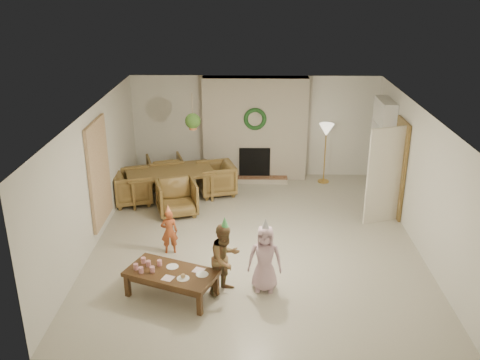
{
  "coord_description": "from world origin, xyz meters",
  "views": [
    {
      "loc": [
        -0.1,
        -9.07,
        4.77
      ],
      "look_at": [
        -0.3,
        0.4,
        1.05
      ],
      "focal_mm": 39.56,
      "sensor_mm": 36.0,
      "label": 1
    }
  ],
  "objects_px": {
    "dining_chair_right": "(216,179)",
    "child_pink": "(265,258)",
    "child_plaid": "(225,259)",
    "dining_table": "(171,185)",
    "coffee_table_top": "(171,273)",
    "dining_chair_far": "(165,171)",
    "dining_chair_left": "(133,187)",
    "child_red": "(169,232)",
    "dining_chair_near": "(177,198)"
  },
  "relations": [
    {
      "from": "dining_chair_far",
      "to": "child_red",
      "type": "relative_size",
      "value": 0.97
    },
    {
      "from": "dining_chair_right",
      "to": "child_plaid",
      "type": "relative_size",
      "value": 0.69
    },
    {
      "from": "dining_chair_far",
      "to": "coffee_table_top",
      "type": "relative_size",
      "value": 0.58
    },
    {
      "from": "child_plaid",
      "to": "dining_table",
      "type": "bearing_deg",
      "value": 65.98
    },
    {
      "from": "dining_chair_far",
      "to": "dining_chair_near",
      "type": "bearing_deg",
      "value": 90.0
    },
    {
      "from": "child_pink",
      "to": "dining_chair_left",
      "type": "bearing_deg",
      "value": 133.47
    },
    {
      "from": "dining_chair_far",
      "to": "child_plaid",
      "type": "height_order",
      "value": "child_plaid"
    },
    {
      "from": "dining_table",
      "to": "coffee_table_top",
      "type": "distance_m",
      "value": 3.88
    },
    {
      "from": "dining_table",
      "to": "dining_chair_near",
      "type": "xyz_separation_m",
      "value": [
        0.25,
        -0.8,
        0.04
      ]
    },
    {
      "from": "dining_chair_left",
      "to": "dining_chair_near",
      "type": "bearing_deg",
      "value": -135.0
    },
    {
      "from": "dining_chair_left",
      "to": "child_pink",
      "type": "relative_size",
      "value": 0.73
    },
    {
      "from": "coffee_table_top",
      "to": "dining_chair_left",
      "type": "bearing_deg",
      "value": 132.66
    },
    {
      "from": "coffee_table_top",
      "to": "child_red",
      "type": "relative_size",
      "value": 1.67
    },
    {
      "from": "coffee_table_top",
      "to": "child_pink",
      "type": "height_order",
      "value": "child_pink"
    },
    {
      "from": "dining_table",
      "to": "dining_chair_near",
      "type": "bearing_deg",
      "value": -90.0
    },
    {
      "from": "dining_chair_left",
      "to": "child_red",
      "type": "height_order",
      "value": "child_red"
    },
    {
      "from": "dining_chair_right",
      "to": "dining_chair_left",
      "type": "bearing_deg",
      "value": -90.0
    },
    {
      "from": "dining_chair_right",
      "to": "dining_table",
      "type": "bearing_deg",
      "value": -90.0
    },
    {
      "from": "child_plaid",
      "to": "child_pink",
      "type": "distance_m",
      "value": 0.63
    },
    {
      "from": "dining_chair_left",
      "to": "child_plaid",
      "type": "relative_size",
      "value": 0.69
    },
    {
      "from": "dining_table",
      "to": "dining_chair_near",
      "type": "height_order",
      "value": "dining_chair_near"
    },
    {
      "from": "child_red",
      "to": "coffee_table_top",
      "type": "bearing_deg",
      "value": 89.5
    },
    {
      "from": "dining_chair_right",
      "to": "coffee_table_top",
      "type": "height_order",
      "value": "dining_chair_right"
    },
    {
      "from": "dining_chair_right",
      "to": "child_pink",
      "type": "xyz_separation_m",
      "value": [
        1.03,
        -3.93,
        0.19
      ]
    },
    {
      "from": "coffee_table_top",
      "to": "dining_chair_right",
      "type": "bearing_deg",
      "value": 105.84
    },
    {
      "from": "child_pink",
      "to": "child_red",
      "type": "bearing_deg",
      "value": 149.06
    },
    {
      "from": "dining_chair_far",
      "to": "coffee_table_top",
      "type": "distance_m",
      "value": 4.71
    },
    {
      "from": "dining_table",
      "to": "child_red",
      "type": "relative_size",
      "value": 2.27
    },
    {
      "from": "dining_chair_far",
      "to": "child_pink",
      "type": "distance_m",
      "value": 4.98
    },
    {
      "from": "dining_chair_far",
      "to": "dining_chair_left",
      "type": "xyz_separation_m",
      "value": [
        -0.55,
        -1.05,
        0.0
      ]
    },
    {
      "from": "dining_chair_far",
      "to": "dining_chair_right",
      "type": "bearing_deg",
      "value": 141.34
    },
    {
      "from": "dining_chair_far",
      "to": "child_plaid",
      "type": "relative_size",
      "value": 0.69
    },
    {
      "from": "dining_chair_near",
      "to": "child_plaid",
      "type": "distance_m",
      "value": 3.13
    },
    {
      "from": "dining_chair_left",
      "to": "child_pink",
      "type": "xyz_separation_m",
      "value": [
        2.83,
        -3.38,
        0.19
      ]
    },
    {
      "from": "coffee_table_top",
      "to": "child_red",
      "type": "distance_m",
      "value": 1.4
    },
    {
      "from": "dining_chair_right",
      "to": "child_red",
      "type": "distance_m",
      "value": 2.85
    },
    {
      "from": "child_plaid",
      "to": "dining_chair_right",
      "type": "bearing_deg",
      "value": 50.96
    },
    {
      "from": "coffee_table_top",
      "to": "dining_table",
      "type": "bearing_deg",
      "value": 120.21
    },
    {
      "from": "dining_table",
      "to": "dining_chair_far",
      "type": "distance_m",
      "value": 0.84
    },
    {
      "from": "dining_chair_near",
      "to": "dining_chair_far",
      "type": "relative_size",
      "value": 1.0
    },
    {
      "from": "dining_table",
      "to": "child_pink",
      "type": "relative_size",
      "value": 1.71
    },
    {
      "from": "dining_table",
      "to": "dining_chair_right",
      "type": "bearing_deg",
      "value": 0.0
    },
    {
      "from": "dining_table",
      "to": "dining_chair_far",
      "type": "height_order",
      "value": "dining_chair_far"
    },
    {
      "from": "child_red",
      "to": "child_plaid",
      "type": "height_order",
      "value": "child_plaid"
    },
    {
      "from": "dining_chair_near",
      "to": "dining_chair_left",
      "type": "height_order",
      "value": "same"
    },
    {
      "from": "dining_chair_near",
      "to": "dining_chair_far",
      "type": "bearing_deg",
      "value": 90.0
    },
    {
      "from": "dining_chair_right",
      "to": "coffee_table_top",
      "type": "relative_size",
      "value": 0.58
    },
    {
      "from": "dining_chair_far",
      "to": "dining_chair_left",
      "type": "bearing_deg",
      "value": 45.0
    },
    {
      "from": "dining_chair_right",
      "to": "child_red",
      "type": "height_order",
      "value": "child_red"
    },
    {
      "from": "dining_table",
      "to": "dining_chair_right",
      "type": "xyz_separation_m",
      "value": [
        1.0,
        0.31,
        0.04
      ]
    }
  ]
}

